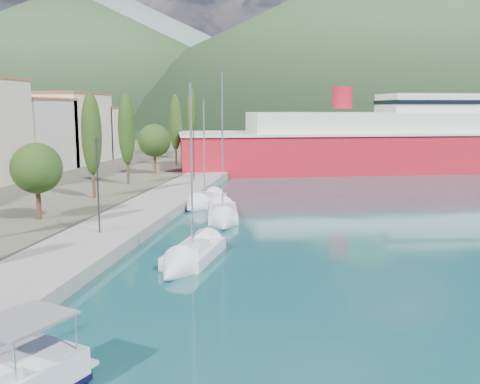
# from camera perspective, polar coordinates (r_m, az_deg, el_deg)

# --- Properties ---
(ground) EXTENTS (1400.00, 1400.00, 0.00)m
(ground) POSITION_cam_1_polar(r_m,az_deg,el_deg) (139.26, 6.62, 5.29)
(ground) COLOR #164E52
(quay) EXTENTS (5.00, 88.00, 0.80)m
(quay) POSITION_cam_1_polar(r_m,az_deg,el_deg) (47.77, -8.54, -1.21)
(quay) COLOR gray
(quay) RESTS_ON ground
(hills_far) EXTENTS (1480.00, 900.00, 180.00)m
(hills_far) POSITION_cam_1_polar(r_m,az_deg,el_deg) (655.08, 21.07, 14.38)
(hills_far) COLOR slate
(hills_far) RESTS_ON ground
(hills_near) EXTENTS (1010.00, 520.00, 115.00)m
(hills_near) POSITION_cam_1_polar(r_m,az_deg,el_deg) (404.33, 22.63, 14.02)
(hills_near) COLOR #324E2C
(hills_near) RESTS_ON ground
(tree_row) EXTENTS (4.03, 64.55, 11.29)m
(tree_row) POSITION_cam_1_polar(r_m,az_deg,el_deg) (55.71, -12.75, 5.68)
(tree_row) COLOR #47301E
(tree_row) RESTS_ON land_strip
(lamp_posts) EXTENTS (0.15, 46.89, 6.06)m
(lamp_posts) POSITION_cam_1_polar(r_m,az_deg,el_deg) (36.81, -13.80, 1.42)
(lamp_posts) COLOR #2D2D33
(lamp_posts) RESTS_ON quay
(sailboat_near) EXTENTS (2.93, 7.85, 11.03)m
(sailboat_near) POSITION_cam_1_polar(r_m,az_deg,el_deg) (29.90, -6.00, -7.50)
(sailboat_near) COLOR silver
(sailboat_near) RESTS_ON ground
(sailboat_mid) EXTENTS (3.93, 8.91, 12.43)m
(sailboat_mid) POSITION_cam_1_polar(r_m,az_deg,el_deg) (41.28, -1.82, -2.85)
(sailboat_mid) COLOR silver
(sailboat_mid) RESTS_ON ground
(sailboat_far) EXTENTS (3.25, 7.41, 10.53)m
(sailboat_far) POSITION_cam_1_polar(r_m,az_deg,el_deg) (47.68, -4.38, -1.28)
(sailboat_far) COLOR silver
(sailboat_far) RESTS_ON ground
(ferry) EXTENTS (63.05, 29.73, 12.28)m
(ferry) POSITION_cam_1_polar(r_m,az_deg,el_deg) (79.45, 16.75, 4.96)
(ferry) COLOR red
(ferry) RESTS_ON ground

